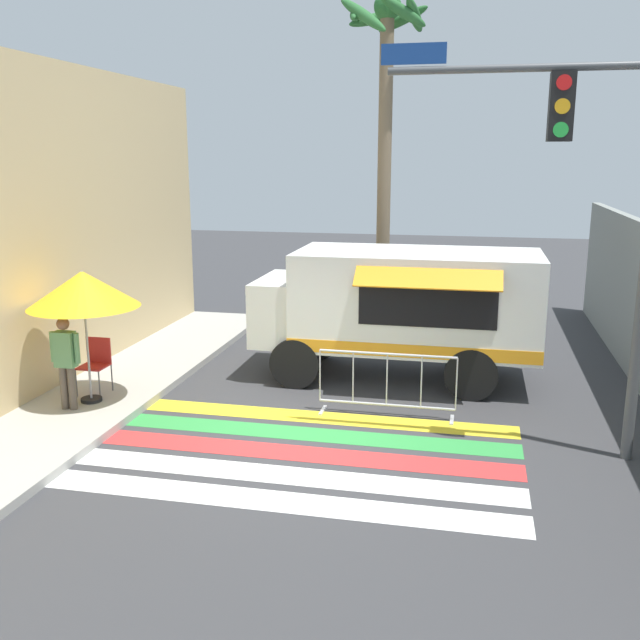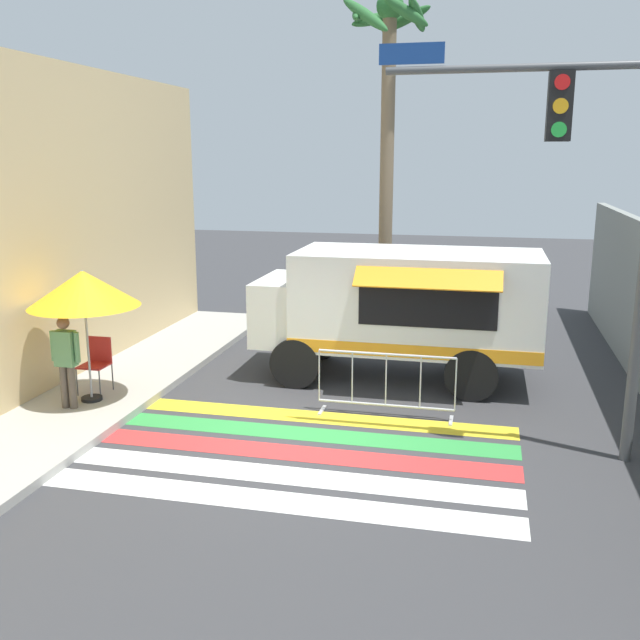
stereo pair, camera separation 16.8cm
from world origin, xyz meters
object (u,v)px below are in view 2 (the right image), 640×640
food_truck (396,303)px  traffic_signal_pole (596,182)px  folding_chair (97,359)px  patio_umbrella (84,289)px  barricade_front (386,385)px  vendor_person (66,357)px  palm_tree (387,103)px

food_truck → traffic_signal_pole: bearing=-45.8°
food_truck → folding_chair: bearing=-154.7°
patio_umbrella → barricade_front: bearing=8.2°
vendor_person → patio_umbrella: bearing=69.0°
traffic_signal_pole → palm_tree: size_ratio=0.75×
traffic_signal_pole → vendor_person: (-8.13, -0.19, -2.93)m
traffic_signal_pole → vendor_person: bearing=-178.7°
food_truck → patio_umbrella: bearing=-149.6°
traffic_signal_pole → patio_umbrella: size_ratio=2.53×
traffic_signal_pole → folding_chair: bearing=174.9°
patio_umbrella → food_truck: bearing=30.4°
traffic_signal_pole → barricade_front: size_ratio=2.50×
food_truck → barricade_front: food_truck is taller
food_truck → folding_chair: size_ratio=5.50×
folding_chair → palm_tree: (4.42, 5.38, 4.72)m
food_truck → palm_tree: 4.98m
food_truck → vendor_person: size_ratio=3.43×
traffic_signal_pole → barricade_front: bearing=161.5°
barricade_front → food_truck: bearing=93.5°
barricade_front → palm_tree: (-0.79, 5.13, 4.90)m
food_truck → vendor_person: 6.09m
barricade_front → patio_umbrella: bearing=-171.8°
barricade_front → palm_tree: palm_tree is taller
folding_chair → vendor_person: 0.96m
patio_umbrella → vendor_person: patio_umbrella is taller
patio_umbrella → vendor_person: bearing=-110.3°
palm_tree → patio_umbrella: bearing=-126.1°
food_truck → vendor_person: food_truck is taller
food_truck → traffic_signal_pole: traffic_signal_pole is taller
patio_umbrella → vendor_person: 1.18m
folding_chair → barricade_front: bearing=-15.3°
palm_tree → vendor_person: bearing=-125.1°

